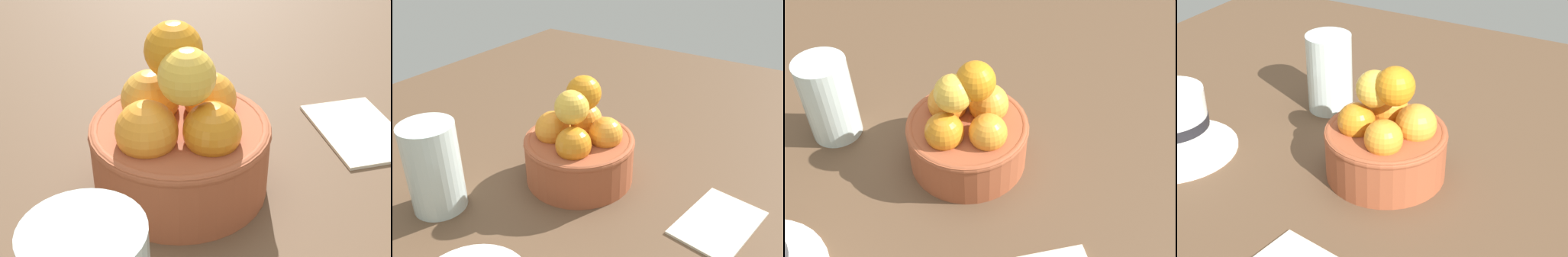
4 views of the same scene
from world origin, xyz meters
The scene contains 3 objects.
ground_plane centered at (0.00, 0.00, -1.89)cm, with size 115.60×100.30×3.79cm, color brown.
terracotta_bowl centered at (0.01, 0.05, 4.69)cm, with size 14.14×14.14×13.90cm.
water_glass centered at (-14.16, 10.47, 5.48)cm, with size 6.22×6.22×10.95cm, color silver.
Camera 4 is at (25.59, -49.97, 39.79)cm, focal length 53.39 mm.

